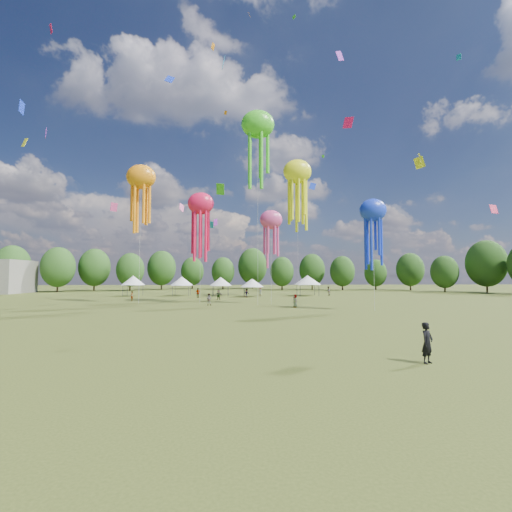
{
  "coord_description": "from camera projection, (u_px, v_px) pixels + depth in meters",
  "views": [
    {
      "loc": [
        -1.18,
        -17.2,
        4.17
      ],
      "look_at": [
        0.82,
        15.0,
        6.0
      ],
      "focal_mm": 24.81,
      "sensor_mm": 36.0,
      "label": 1
    }
  ],
  "objects": [
    {
      "name": "spectators_far",
      "position": [
        252.0,
        293.0,
        66.39
      ],
      "size": [
        37.61,
        31.02,
        1.91
      ],
      "color": "gray",
      "rests_on": "ground"
    },
    {
      "name": "treeline",
      "position": [
        222.0,
        265.0,
        79.41
      ],
      "size": [
        201.57,
        95.24,
        13.43
      ],
      "color": "#38281C",
      "rests_on": "ground"
    },
    {
      "name": "small_kites",
      "position": [
        246.0,
        124.0,
        59.3
      ],
      "size": [
        73.16,
        61.85,
        44.21
      ],
      "color": "#EE1545",
      "rests_on": "ground"
    },
    {
      "name": "festival_tents",
      "position": [
        226.0,
        281.0,
        73.83
      ],
      "size": [
        41.7,
        9.07,
        4.31
      ],
      "color": "#47474C",
      "rests_on": "ground"
    },
    {
      "name": "spectator_near",
      "position": [
        209.0,
        299.0,
        50.02
      ],
      "size": [
        0.91,
        0.76,
        1.71
      ],
      "primitive_type": "imported",
      "rotation": [
        0.0,
        0.0,
        3.0
      ],
      "color": "gray",
      "rests_on": "ground"
    },
    {
      "name": "ground",
      "position": [
        258.0,
        363.0,
        16.98
      ],
      "size": [
        300.0,
        300.0,
        0.0
      ],
      "primitive_type": "plane",
      "color": "#384416",
      "rests_on": "ground"
    },
    {
      "name": "show_kites",
      "position": [
        257.0,
        186.0,
        58.85
      ],
      "size": [
        34.91,
        31.32,
        28.72
      ],
      "color": "#EE1545",
      "rests_on": "ground"
    },
    {
      "name": "observer_main",
      "position": [
        427.0,
        343.0,
        16.91
      ],
      "size": [
        0.85,
        0.78,
        1.94
      ],
      "primitive_type": "imported",
      "rotation": [
        0.0,
        0.0,
        0.58
      ],
      "color": "black",
      "rests_on": "ground"
    }
  ]
}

